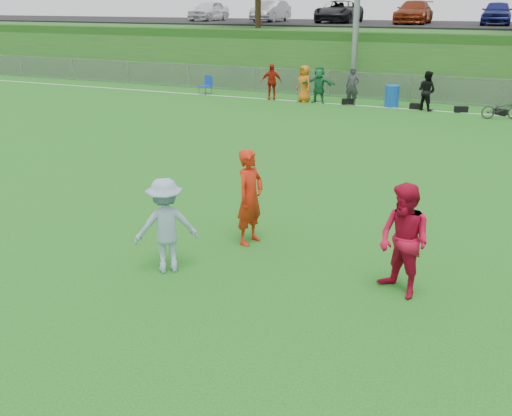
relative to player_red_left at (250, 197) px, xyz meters
The scene contains 14 objects.
ground 1.93m from the player_red_left, 84.49° to the right, with size 120.00×120.00×0.00m, color #135C15.
sideline_far 16.35m from the player_red_left, 89.43° to the left, with size 60.00×0.10×0.01m, color white.
fence 18.33m from the player_red_left, 89.49° to the left, with size 58.00×0.06×1.30m.
berm 29.33m from the player_red_left, 89.68° to the left, with size 120.00×18.00×3.00m, color #1A5116.
parking_lot 31.40m from the player_red_left, 89.70° to the left, with size 120.00×12.00×0.10m, color black.
car_row 30.48m from the player_red_left, 91.90° to the left, with size 32.04×5.18×1.44m.
spectator_row 16.61m from the player_red_left, 100.57° to the left, with size 8.31×0.93×1.69m.
gear_bags 16.50m from the player_red_left, 85.42° to the left, with size 7.17×0.50×0.26m.
player_red_left is the anchor object (origin of this frame).
player_red_center 3.25m from the player_red_left, 17.16° to the right, with size 0.91×0.71×1.87m, color #BB0D2E.
player_blue 1.92m from the player_red_left, 115.96° to the right, with size 1.10×0.63×1.71m, color #90A8C7.
recycling_bin 16.61m from the player_red_left, 91.30° to the left, with size 0.64×0.64×0.96m, color #104BB4.
camp_chair 19.23m from the player_red_left, 120.77° to the left, with size 0.66×0.66×0.94m.
bicycle 16.10m from the player_red_left, 74.72° to the left, with size 0.55×1.57×0.83m, color #2A2A2C.
Camera 1 is at (4.09, -7.87, 4.54)m, focal length 40.00 mm.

